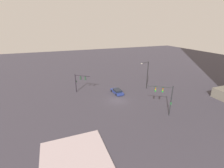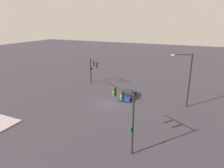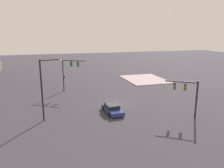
% 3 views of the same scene
% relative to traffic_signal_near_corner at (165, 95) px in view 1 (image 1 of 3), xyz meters
% --- Properties ---
extents(ground_plane, '(174.08, 174.08, 0.00)m').
position_rel_traffic_signal_near_corner_xyz_m(ground_plane, '(-9.28, -6.06, -4.38)').
color(ground_plane, '#3A3540').
extents(sidewalk_corner, '(11.44, 9.02, 0.15)m').
position_rel_traffic_signal_near_corner_xyz_m(sidewalk_corner, '(6.01, -18.32, -4.31)').
color(sidewalk_corner, '#B4A0A5').
rests_on(sidewalk_corner, ground).
extents(traffic_signal_near_corner, '(3.05, 4.06, 6.34)m').
position_rel_traffic_signal_near_corner_xyz_m(traffic_signal_near_corner, '(0.00, 0.00, 0.00)').
color(traffic_signal_near_corner, '#222427').
rests_on(traffic_signal_near_corner, ground).
extents(traffic_signal_opposite_side, '(2.85, 3.51, 5.05)m').
position_rel_traffic_signal_near_corner_xyz_m(traffic_signal_opposite_side, '(-17.43, -13.58, -0.91)').
color(traffic_signal_opposite_side, black).
rests_on(traffic_signal_opposite_side, ground).
extents(streetlamp_curved_arm, '(0.98, 2.91, 7.87)m').
position_rel_traffic_signal_near_corner_xyz_m(streetlamp_curved_arm, '(-13.21, 4.37, 0.25)').
color(streetlamp_curved_arm, black).
rests_on(streetlamp_curved_arm, ground).
extents(sedan_car_approaching, '(4.63, 2.19, 1.21)m').
position_rel_traffic_signal_near_corner_xyz_m(sedan_car_approaching, '(-13.08, -4.52, -3.81)').
color(sedan_car_approaching, navy).
rests_on(sedan_car_approaching, ground).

